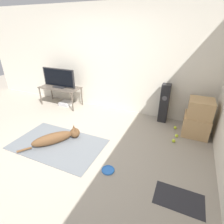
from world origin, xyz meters
name	(u,v)px	position (x,y,z in m)	size (l,w,h in m)	color
ground_plane	(60,151)	(0.00, 0.00, 0.00)	(12.00, 12.00, 0.00)	#9E9384
wall_back	(108,60)	(0.00, 2.10, 1.27)	(8.00, 0.06, 2.55)	silver
area_rug	(58,144)	(-0.15, 0.14, 0.01)	(1.72, 1.04, 0.01)	slate
dog	(57,137)	(-0.19, 0.18, 0.12)	(0.75, 0.97, 0.26)	brown
frisbee	(108,170)	(1.02, -0.09, 0.01)	(0.20, 0.20, 0.03)	blue
cardboard_box_lower	(196,125)	(2.23, 1.60, 0.21)	(0.50, 0.50, 0.43)	tan
cardboard_box_upper	(201,108)	(2.24, 1.59, 0.60)	(0.45, 0.45, 0.35)	tan
floor_speaker	(164,103)	(1.51, 1.91, 0.45)	(0.19, 0.20, 0.91)	black
tv_stand	(60,89)	(-1.30, 1.71, 0.47)	(1.15, 0.51, 0.53)	brown
tv	(59,78)	(-1.30, 1.72, 0.78)	(1.00, 0.20, 0.51)	#232326
tennis_ball_by_boxes	(174,141)	(1.87, 1.11, 0.03)	(0.07, 0.07, 0.07)	#C6E033
tennis_ball_near_speaker	(177,136)	(1.91, 1.32, 0.03)	(0.07, 0.07, 0.07)	#C6E033
tennis_ball_loose_on_carpet	(175,128)	(1.85, 1.64, 0.03)	(0.07, 0.07, 0.07)	#C6E033
game_console	(66,103)	(-1.18, 1.73, 0.05)	(0.30, 0.27, 0.10)	#B7B7BC
door_mat	(179,199)	(2.08, -0.17, 0.00)	(0.63, 0.39, 0.01)	#28282D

